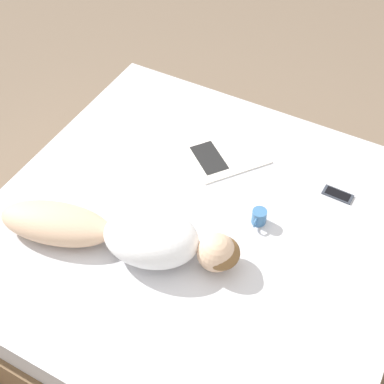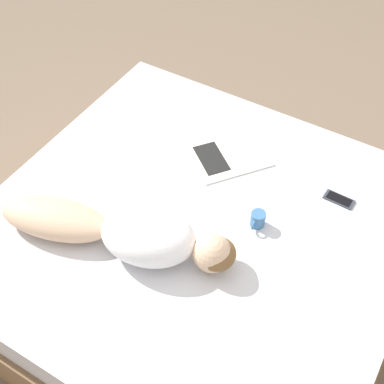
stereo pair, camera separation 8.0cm
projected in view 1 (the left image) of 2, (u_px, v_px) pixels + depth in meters
ground_plane at (198, 279)px, 3.02m from camera, size 12.00×12.00×0.00m
bed at (198, 253)px, 2.82m from camera, size 1.98×2.07×0.53m
person at (129, 235)px, 2.45m from camera, size 0.52×1.17×0.22m
open_magazine at (225, 153)px, 2.93m from camera, size 0.52×0.51×0.01m
coffee_mug at (259, 217)px, 2.59m from camera, size 0.10×0.07×0.08m
cell_phone at (338, 194)px, 2.73m from camera, size 0.07×0.16×0.01m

